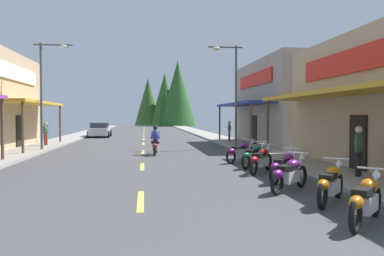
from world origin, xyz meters
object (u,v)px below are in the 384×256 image
Objects in this scene: parked_car_curbside at (100,130)px; motorcycle_parked_right_0 at (366,199)px; motorcycle_parked_right_3 at (285,166)px; motorcycle_parked_right_5 at (255,156)px; motorcycle_parked_right_6 at (241,152)px; pedestrian_by_shop at (229,130)px; pedestrian_waiting at (359,149)px; motorcycle_parked_right_1 at (331,183)px; motorcycle_parked_right_4 at (261,160)px; pedestrian_strolling at (46,133)px; streetlamp_left at (47,81)px; motorcycle_parked_right_2 at (289,174)px; streetlamp_right at (231,82)px; rider_cruising_lead at (155,142)px.

motorcycle_parked_right_0 is at bearing -166.09° from parked_car_curbside.
motorcycle_parked_right_3 is 0.96× the size of motorcycle_parked_right_5.
parked_car_curbside is at bearing 72.58° from motorcycle_parked_right_6.
pedestrian_waiting is (0.55, -17.24, 0.03)m from pedestrian_by_shop.
motorcycle_parked_right_0 is 0.94× the size of motorcycle_parked_right_1.
motorcycle_parked_right_0 is 0.91× the size of motorcycle_parked_right_4.
pedestrian_strolling is at bearing -152.22° from pedestrian_by_shop.
streetlamp_left reaches higher than motorcycle_parked_right_2.
motorcycle_parked_right_6 is 1.05× the size of pedestrian_strolling.
motorcycle_parked_right_1 is 6.53m from motorcycle_parked_right_5.
streetlamp_right is 3.94× the size of motorcycle_parked_right_5.
streetlamp_right is at bearing -36.67° from pedestrian_waiting.
pedestrian_by_shop is (2.14, 15.39, 0.49)m from motorcycle_parked_right_4.
motorcycle_parked_right_4 is at bearing 50.06° from motorcycle_parked_right_3.
rider_cruising_lead is at bearing 63.63° from motorcycle_parked_right_2.
motorcycle_parked_right_1 is 0.40× the size of parked_car_curbside.
pedestrian_by_shop is (1.97, 20.47, 0.49)m from motorcycle_parked_right_1.
motorcycle_parked_right_3 is (9.97, -11.99, -3.61)m from streetlamp_left.
streetlamp_right is 3.92× the size of pedestrian_strolling.
motorcycle_parked_right_3 is at bearing -77.51° from pedestrian_by_shop.
streetlamp_left is 3.90× the size of motorcycle_parked_right_2.
parked_car_curbside is (2.18, 12.20, -0.27)m from pedestrian_strolling.
motorcycle_parked_right_5 is at bearing -142.33° from rider_cruising_lead.
parked_car_curbside is (-8.53, 25.59, 0.20)m from motorcycle_parked_right_4.
motorcycle_parked_right_0 is 4.92m from motorcycle_parked_right_3.
parked_car_curbside reaches higher than motorcycle_parked_right_2.
rider_cruising_lead is at bearing 63.46° from motorcycle_parked_right_4.
pedestrian_strolling is (-7.09, 6.14, 0.30)m from rider_cruising_lead.
motorcycle_parked_right_3 is at bearing 39.50° from motorcycle_parked_right_1.
motorcycle_parked_right_4 is at bearing 41.67° from motorcycle_parked_right_1.
motorcycle_parked_right_2 is 30.23m from parked_car_curbside.
motorcycle_parked_right_0 is at bearing -94.03° from streetlamp_right.
motorcycle_parked_right_0 is at bearing -145.80° from motorcycle_parked_right_1.
motorcycle_parked_right_4 is at bearing -162.35° from parked_car_curbside.
motorcycle_parked_right_2 is 0.98× the size of motorcycle_parked_right_5.
rider_cruising_lead is 9.98m from pedestrian_by_shop.
motorcycle_parked_right_1 is at bearing -135.53° from motorcycle_parked_right_3.
pedestrian_by_shop is 0.97× the size of pedestrian_waiting.
pedestrian_waiting is 1.05× the size of pedestrian_strolling.
pedestrian_by_shop reaches higher than pedestrian_strolling.
motorcycle_parked_right_6 is at bearing 43.51° from motorcycle_parked_right_2.
pedestrian_strolling is (-11.94, 2.62, -3.25)m from streetlamp_right.
motorcycle_parked_right_6 is at bearing 40.45° from motorcycle_parked_right_1.
streetlamp_right is 1.50× the size of parked_car_curbside.
motorcycle_parked_right_4 is 1.02× the size of motorcycle_parked_right_6.
streetlamp_left is at bearing 74.00° from motorcycle_parked_right_0.
motorcycle_parked_right_1 is 8.33m from motorcycle_parked_right_6.
motorcycle_parked_right_5 is 16.16m from pedestrian_strolling.
motorcycle_parked_right_3 is 17.47m from pedestrian_by_shop.
motorcycle_parked_right_4 is at bearing 42.21° from motorcycle_parked_right_2.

